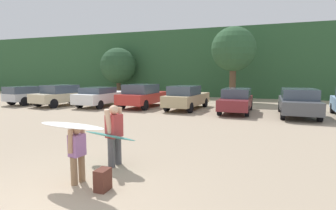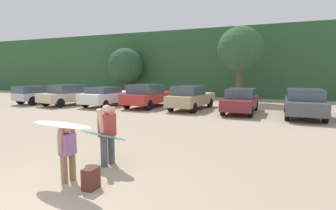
{
  "view_description": "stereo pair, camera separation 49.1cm",
  "coord_description": "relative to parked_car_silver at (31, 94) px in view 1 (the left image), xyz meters",
  "views": [
    {
      "loc": [
        3.68,
        -3.86,
        2.38
      ],
      "look_at": [
        -0.02,
        6.63,
        1.06
      ],
      "focal_mm": 28.18,
      "sensor_mm": 36.0,
      "label": 1
    },
    {
      "loc": [
        4.14,
        -3.69,
        2.38
      ],
      "look_at": [
        -0.02,
        6.63,
        1.06
      ],
      "focal_mm": 28.18,
      "sensor_mm": 36.0,
      "label": 2
    }
  ],
  "objects": [
    {
      "name": "ground_plane",
      "position": [
        13.44,
        -12.14,
        -0.77
      ],
      "size": [
        120.0,
        120.0,
        0.0
      ],
      "primitive_type": "plane",
      "color": "tan"
    },
    {
      "name": "hillside_ridge",
      "position": [
        13.44,
        16.97,
        2.74
      ],
      "size": [
        108.0,
        12.0,
        7.01
      ],
      "primitive_type": "cube",
      "color": "#2D5633",
      "rests_on": "ground_plane"
    },
    {
      "name": "tree_left",
      "position": [
        2.48,
        9.34,
        2.49
      ],
      "size": [
        3.81,
        3.81,
        5.18
      ],
      "color": "brown",
      "rests_on": "ground_plane"
    },
    {
      "name": "tree_right",
      "position": [
        14.84,
        6.97,
        3.63
      ],
      "size": [
        3.7,
        3.7,
        6.3
      ],
      "color": "brown",
      "rests_on": "ground_plane"
    },
    {
      "name": "parked_car_silver",
      "position": [
        0.0,
        0.0,
        0.0
      ],
      "size": [
        2.32,
        4.47,
        1.43
      ],
      "rotation": [
        0.0,
        0.0,
        1.42
      ],
      "color": "silver",
      "rests_on": "ground_plane"
    },
    {
      "name": "parked_car_champagne",
      "position": [
        2.97,
        0.04,
        0.04
      ],
      "size": [
        2.74,
        4.69,
        1.56
      ],
      "rotation": [
        0.0,
        0.0,
        1.38
      ],
      "color": "beige",
      "rests_on": "ground_plane"
    },
    {
      "name": "parked_car_white",
      "position": [
        6.08,
        0.65,
        -0.02
      ],
      "size": [
        2.1,
        4.79,
        1.43
      ],
      "rotation": [
        0.0,
        0.0,
        1.53
      ],
      "color": "white",
      "rests_on": "ground_plane"
    },
    {
      "name": "parked_car_red",
      "position": [
        9.22,
        1.11,
        0.09
      ],
      "size": [
        2.24,
        4.84,
        1.66
      ],
      "rotation": [
        0.0,
        0.0,
        1.51
      ],
      "color": "#B72D28",
      "rests_on": "ground_plane"
    },
    {
      "name": "parked_car_tan",
      "position": [
        12.43,
        1.05,
        0.05
      ],
      "size": [
        2.2,
        4.87,
        1.61
      ],
      "rotation": [
        0.0,
        0.0,
        1.47
      ],
      "color": "tan",
      "rests_on": "ground_plane"
    },
    {
      "name": "parked_car_maroon",
      "position": [
        15.72,
        0.73,
        0.0
      ],
      "size": [
        1.83,
        4.62,
        1.48
      ],
      "rotation": [
        0.0,
        0.0,
        1.55
      ],
      "color": "maroon",
      "rests_on": "ground_plane"
    },
    {
      "name": "parked_car_dark_gray",
      "position": [
        19.15,
        0.33,
        0.06
      ],
      "size": [
        2.01,
        4.78,
        1.56
      ],
      "rotation": [
        0.0,
        0.0,
        1.55
      ],
      "color": "#4C4F54",
      "rests_on": "ground_plane"
    },
    {
      "name": "person_adult",
      "position": [
        13.61,
        -10.2,
        0.13
      ],
      "size": [
        0.34,
        0.66,
        1.59
      ],
      "rotation": [
        0.0,
        0.0,
        3.01
      ],
      "color": "#4C4C51",
      "rests_on": "ground_plane"
    },
    {
      "name": "person_child",
      "position": [
        13.43,
        -11.44,
        -0.04
      ],
      "size": [
        0.28,
        0.48,
        1.28
      ],
      "rotation": [
        0.0,
        0.0,
        3.01
      ],
      "color": "#8C6B4C",
      "rests_on": "ground_plane"
    },
    {
      "name": "surfboard_teal",
      "position": [
        13.5,
        -10.26,
        0.03
      ],
      "size": [
        1.81,
        0.92,
        0.23
      ],
      "rotation": [
        0.0,
        0.0,
        2.88
      ],
      "color": "teal"
    },
    {
      "name": "surfboard_white",
      "position": [
        13.4,
        -11.56,
        0.53
      ],
      "size": [
        1.78,
        0.7,
        0.09
      ],
      "rotation": [
        0.0,
        0.0,
        3.02
      ],
      "color": "white"
    },
    {
      "name": "backpack_dropped",
      "position": [
        14.15,
        -11.58,
        -0.54
      ],
      "size": [
        0.24,
        0.34,
        0.45
      ],
      "color": "#592D23",
      "rests_on": "ground_plane"
    }
  ]
}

